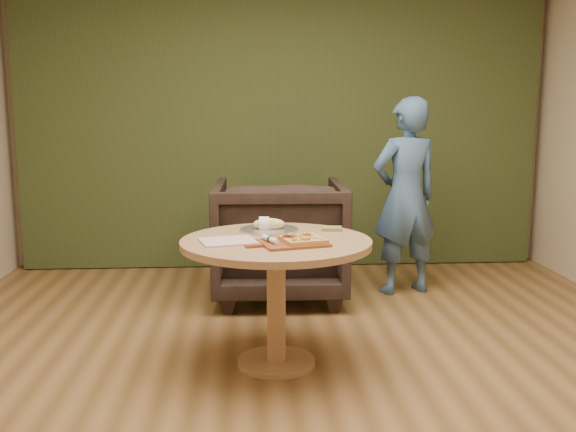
# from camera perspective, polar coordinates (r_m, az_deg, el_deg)

# --- Properties ---
(room_shell) EXTENTS (5.04, 6.04, 2.84)m
(room_shell) POSITION_cam_1_polar(r_m,az_deg,el_deg) (3.13, 2.21, 7.94)
(room_shell) COLOR olive
(room_shell) RESTS_ON ground
(curtain) EXTENTS (4.80, 0.14, 2.78)m
(curtain) POSITION_cam_1_polar(r_m,az_deg,el_deg) (6.02, -0.63, 8.73)
(curtain) COLOR #2D3A1A
(curtain) RESTS_ON ground
(pedestal_table) EXTENTS (1.09, 1.09, 0.75)m
(pedestal_table) POSITION_cam_1_polar(r_m,az_deg,el_deg) (3.68, -1.06, -4.24)
(pedestal_table) COLOR tan
(pedestal_table) RESTS_ON ground
(pizza_paddle) EXTENTS (0.47, 0.36, 0.01)m
(pizza_paddle) POSITION_cam_1_polar(r_m,az_deg,el_deg) (3.52, 0.29, -2.43)
(pizza_paddle) COLOR brown
(pizza_paddle) RESTS_ON pedestal_table
(flatbread_pizza) EXTENTS (0.27, 0.27, 0.04)m
(flatbread_pizza) POSITION_cam_1_polar(r_m,az_deg,el_deg) (3.52, 1.31, -2.09)
(flatbread_pizza) COLOR tan
(flatbread_pizza) RESTS_ON pizza_paddle
(cutlery_roll) EXTENTS (0.10, 0.19, 0.03)m
(cutlery_roll) POSITION_cam_1_polar(r_m,az_deg,el_deg) (3.51, -1.59, -2.09)
(cutlery_roll) COLOR white
(cutlery_roll) RESTS_ON pizza_paddle
(newspaper) EXTENTS (0.35, 0.32, 0.01)m
(newspaper) POSITION_cam_1_polar(r_m,az_deg,el_deg) (3.60, -5.34, -2.24)
(newspaper) COLOR white
(newspaper) RESTS_ON pedestal_table
(serving_tray) EXTENTS (0.36, 0.36, 0.02)m
(serving_tray) POSITION_cam_1_polar(r_m,az_deg,el_deg) (3.90, -1.70, -1.24)
(serving_tray) COLOR silver
(serving_tray) RESTS_ON pedestal_table
(bread_roll) EXTENTS (0.19, 0.09, 0.09)m
(bread_roll) POSITION_cam_1_polar(r_m,az_deg,el_deg) (3.89, -1.84, -0.71)
(bread_roll) COLOR beige
(bread_roll) RESTS_ON serving_tray
(green_packet) EXTENTS (0.13, 0.11, 0.02)m
(green_packet) POSITION_cam_1_polar(r_m,az_deg,el_deg) (3.93, 3.92, -1.13)
(green_packet) COLOR #55642D
(green_packet) RESTS_ON pedestal_table
(armchair) EXTENTS (1.03, 0.97, 1.04)m
(armchair) POSITION_cam_1_polar(r_m,az_deg,el_deg) (5.04, -0.79, -1.52)
(armchair) COLOR black
(armchair) RESTS_ON ground
(person_standing) EXTENTS (0.66, 0.52, 1.58)m
(person_standing) POSITION_cam_1_polar(r_m,az_deg,el_deg) (5.22, 10.40, 1.71)
(person_standing) COLOR #41658D
(person_standing) RESTS_ON ground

